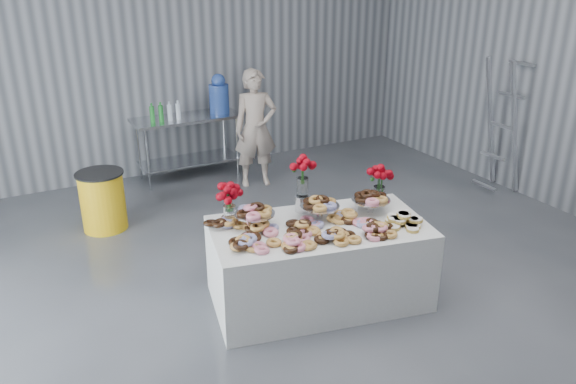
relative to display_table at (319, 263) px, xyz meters
name	(u,v)px	position (x,y,z in m)	size (l,w,h in m)	color
ground	(321,334)	(-0.25, -0.48, -0.38)	(9.00, 9.00, 0.00)	#3C3F44
room_walls	(289,5)	(-0.53, -0.41, 2.26)	(8.04, 9.04, 4.02)	gray
display_table	(319,263)	(0.00, 0.00, 0.00)	(1.90, 1.00, 0.75)	white
prep_table	(188,136)	(0.00, 3.62, 0.24)	(1.50, 0.60, 0.90)	silver
donut_mounds	(323,223)	(0.00, -0.05, 0.42)	(1.80, 0.80, 0.09)	#CA884A
cake_stand_left	(254,212)	(-0.51, 0.26, 0.52)	(0.36, 0.36, 0.17)	silver
cake_stand_mid	(320,204)	(0.08, 0.14, 0.52)	(0.36, 0.36, 0.17)	silver
cake_stand_right	(371,198)	(0.57, 0.03, 0.52)	(0.36, 0.36, 0.17)	silver
danish_pile	(405,217)	(0.70, -0.30, 0.43)	(0.48, 0.48, 0.11)	white
bouquet_left	(229,193)	(-0.68, 0.40, 0.67)	(0.26, 0.26, 0.42)	white
bouquet_right	(380,175)	(0.75, 0.15, 0.67)	(0.26, 0.26, 0.42)	white
bouquet_center	(303,173)	(0.02, 0.35, 0.75)	(0.26, 0.26, 0.57)	silver
water_jug	(219,95)	(0.50, 3.62, 0.77)	(0.28, 0.28, 0.55)	blue
drink_bottles	(165,111)	(-0.32, 3.52, 0.66)	(0.54, 0.08, 0.27)	#268C33
person	(256,128)	(0.74, 2.92, 0.43)	(0.59, 0.39, 1.61)	#CC8C93
trash_barrel	(103,201)	(-1.43, 2.46, -0.03)	(0.54, 0.54, 0.70)	yellow
stepladder	(502,126)	(3.50, 1.18, 0.53)	(0.24, 0.46, 1.81)	silver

